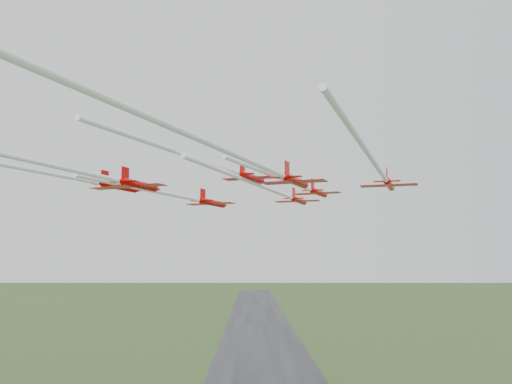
{
  "coord_description": "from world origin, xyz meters",
  "views": [
    {
      "loc": [
        -4.78,
        -98.68,
        36.77
      ],
      "look_at": [
        -3.85,
        -1.96,
        48.62
      ],
      "focal_mm": 40.0,
      "sensor_mm": 36.0,
      "label": 1
    }
  ],
  "objects_px": {
    "jet_lead": "(278,193)",
    "jet_row3_mid": "(223,168)",
    "jet_row4_right": "(241,157)",
    "jet_row2_left": "(190,198)",
    "jet_row3_right": "(380,170)",
    "jet_row4_left": "(58,167)",
    "jet_row2_right": "(302,186)",
    "jet_row3_left": "(53,174)"
  },
  "relations": [
    {
      "from": "jet_row2_right",
      "to": "jet_row4_left",
      "type": "xyz_separation_m",
      "value": [
        -30.79,
        -24.08,
        -0.92
      ]
    },
    {
      "from": "jet_row3_left",
      "to": "jet_row3_mid",
      "type": "bearing_deg",
      "value": 11.66
    },
    {
      "from": "jet_lead",
      "to": "jet_row4_right",
      "type": "xyz_separation_m",
      "value": [
        -6.04,
        -44.3,
        -1.68
      ]
    },
    {
      "from": "jet_row3_mid",
      "to": "jet_row3_right",
      "type": "distance_m",
      "value": 22.03
    },
    {
      "from": "jet_row3_left",
      "to": "jet_row2_right",
      "type": "bearing_deg",
      "value": 32.65
    },
    {
      "from": "jet_row2_left",
      "to": "jet_row3_right",
      "type": "xyz_separation_m",
      "value": [
        26.71,
        -31.49,
        -0.02
      ]
    },
    {
      "from": "jet_lead",
      "to": "jet_row4_left",
      "type": "bearing_deg",
      "value": -107.19
    },
    {
      "from": "jet_row4_right",
      "to": "jet_lead",
      "type": "bearing_deg",
      "value": 104.14
    },
    {
      "from": "jet_row2_left",
      "to": "jet_row3_right",
      "type": "distance_m",
      "value": 41.29
    },
    {
      "from": "jet_row3_left",
      "to": "jet_row4_right",
      "type": "distance_m",
      "value": 38.94
    },
    {
      "from": "jet_lead",
      "to": "jet_row3_right",
      "type": "height_order",
      "value": "jet_lead"
    },
    {
      "from": "jet_row2_right",
      "to": "jet_row3_left",
      "type": "height_order",
      "value": "jet_row3_left"
    },
    {
      "from": "jet_row3_left",
      "to": "jet_lead",
      "type": "bearing_deg",
      "value": 51.74
    },
    {
      "from": "jet_row3_left",
      "to": "jet_row3_mid",
      "type": "xyz_separation_m",
      "value": [
        25.84,
        -5.8,
        0.0
      ]
    },
    {
      "from": "jet_row4_right",
      "to": "jet_row2_left",
      "type": "bearing_deg",
      "value": 124.91
    },
    {
      "from": "jet_row2_left",
      "to": "jet_row4_right",
      "type": "xyz_separation_m",
      "value": [
        9.79,
        -42.32,
        -0.4
      ]
    },
    {
      "from": "jet_row3_right",
      "to": "jet_row4_right",
      "type": "relative_size",
      "value": 0.81
    },
    {
      "from": "jet_row3_mid",
      "to": "jet_row4_right",
      "type": "relative_size",
      "value": 0.66
    },
    {
      "from": "jet_lead",
      "to": "jet_row3_mid",
      "type": "distance_m",
      "value": 25.36
    },
    {
      "from": "jet_row2_right",
      "to": "jet_row4_right",
      "type": "relative_size",
      "value": 0.61
    },
    {
      "from": "jet_row2_right",
      "to": "jet_row3_left",
      "type": "xyz_separation_m",
      "value": [
        -37.86,
        -5.55,
        1.08
      ]
    },
    {
      "from": "jet_row4_left",
      "to": "jet_row3_mid",
      "type": "bearing_deg",
      "value": 55.95
    },
    {
      "from": "jet_row4_right",
      "to": "jet_row2_right",
      "type": "bearing_deg",
      "value": 95.7
    },
    {
      "from": "jet_row4_left",
      "to": "jet_row4_right",
      "type": "relative_size",
      "value": 0.94
    },
    {
      "from": "jet_row3_mid",
      "to": "jet_row2_right",
      "type": "bearing_deg",
      "value": 66.49
    },
    {
      "from": "jet_row2_right",
      "to": "jet_row3_mid",
      "type": "xyz_separation_m",
      "value": [
        -12.03,
        -11.35,
        1.08
      ]
    },
    {
      "from": "jet_row3_mid",
      "to": "jet_row4_right",
      "type": "height_order",
      "value": "jet_row3_mid"
    },
    {
      "from": "jet_row2_right",
      "to": "jet_row3_left",
      "type": "relative_size",
      "value": 0.67
    },
    {
      "from": "jet_row2_right",
      "to": "jet_row4_left",
      "type": "bearing_deg",
      "value": -118.51
    },
    {
      "from": "jet_row2_left",
      "to": "jet_lead",
      "type": "bearing_deg",
      "value": 30.6
    },
    {
      "from": "jet_lead",
      "to": "jet_row2_left",
      "type": "distance_m",
      "value": 16.0
    },
    {
      "from": "jet_row3_right",
      "to": "jet_row4_right",
      "type": "distance_m",
      "value": 20.09
    },
    {
      "from": "jet_row2_left",
      "to": "jet_row3_left",
      "type": "xyz_separation_m",
      "value": [
        -18.82,
        -16.01,
        1.86
      ]
    },
    {
      "from": "jet_row4_left",
      "to": "jet_row2_left",
      "type": "bearing_deg",
      "value": 93.01
    },
    {
      "from": "jet_row3_mid",
      "to": "jet_row3_right",
      "type": "xyz_separation_m",
      "value": [
        19.69,
        -9.69,
        -1.89
      ]
    },
    {
      "from": "jet_row2_left",
      "to": "jet_row3_mid",
      "type": "relative_size",
      "value": 0.97
    },
    {
      "from": "jet_lead",
      "to": "jet_row4_right",
      "type": "distance_m",
      "value": 44.74
    },
    {
      "from": "jet_lead",
      "to": "jet_row3_left",
      "type": "height_order",
      "value": "jet_row3_left"
    },
    {
      "from": "jet_row2_left",
      "to": "jet_row3_left",
      "type": "height_order",
      "value": "jet_row3_left"
    },
    {
      "from": "jet_row2_right",
      "to": "jet_row4_left",
      "type": "relative_size",
      "value": 0.66
    },
    {
      "from": "jet_row2_left",
      "to": "jet_row3_right",
      "type": "height_order",
      "value": "jet_row2_left"
    },
    {
      "from": "jet_lead",
      "to": "jet_row4_right",
      "type": "bearing_deg",
      "value": -77.89
    }
  ]
}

